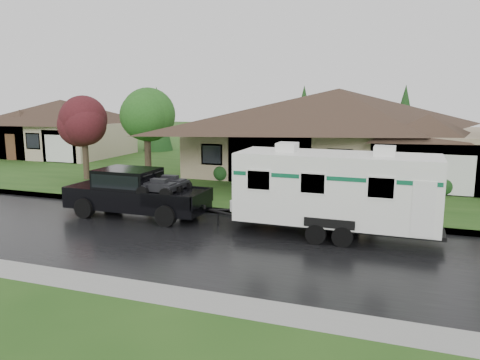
{
  "coord_description": "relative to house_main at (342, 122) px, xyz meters",
  "views": [
    {
      "loc": [
        6.44,
        -17.07,
        5.3
      ],
      "look_at": [
        -0.46,
        2.0,
        1.63
      ],
      "focal_mm": 35.0,
      "sensor_mm": 36.0,
      "label": 1
    }
  ],
  "objects": [
    {
      "name": "tree_red",
      "position": [
        -14.68,
        -7.09,
        0.02
      ],
      "size": [
        3.02,
        3.02,
        5.0
      ],
      "color": "#382B1E",
      "rests_on": "lawn"
    },
    {
      "name": "house_far",
      "position": [
        -24.07,
        2.02,
        -0.62
      ],
      "size": [
        10.8,
        8.64,
        5.8
      ],
      "color": "tan",
      "rests_on": "lawn"
    },
    {
      "name": "ground",
      "position": [
        -2.29,
        -13.84,
        -3.59
      ],
      "size": [
        140.0,
        140.0,
        0.0
      ],
      "primitive_type": "plane",
      "color": "#234A17",
      "rests_on": "ground"
    },
    {
      "name": "lawn",
      "position": [
        -2.29,
        1.16,
        -3.52
      ],
      "size": [
        140.0,
        26.0,
        0.15
      ],
      "primitive_type": "cube",
      "color": "#234A17",
      "rests_on": "ground"
    },
    {
      "name": "pickup_truck",
      "position": [
        -7.15,
        -13.46,
        -2.46
      ],
      "size": [
        6.35,
        2.41,
        2.12
      ],
      "color": "black",
      "rests_on": "ground"
    },
    {
      "name": "road",
      "position": [
        -2.29,
        -15.84,
        -3.59
      ],
      "size": [
        140.0,
        8.0,
        0.01
      ],
      "primitive_type": "cube",
      "color": "black",
      "rests_on": "ground"
    },
    {
      "name": "house_main",
      "position": [
        0.0,
        0.0,
        0.0
      ],
      "size": [
        19.44,
        10.8,
        6.9
      ],
      "color": "gray",
      "rests_on": "lawn"
    },
    {
      "name": "shrub_row",
      "position": [
        -0.29,
        -4.54,
        -2.94
      ],
      "size": [
        13.6,
        1.0,
        1.0
      ],
      "color": "#143814",
      "rests_on": "lawn"
    },
    {
      "name": "curb",
      "position": [
        -2.29,
        -11.59,
        -3.52
      ],
      "size": [
        140.0,
        0.5,
        0.15
      ],
      "primitive_type": "cube",
      "color": "gray",
      "rests_on": "ground"
    },
    {
      "name": "travel_trailer",
      "position": [
        1.66,
        -13.46,
        -1.73
      ],
      "size": [
        7.83,
        2.75,
        3.51
      ],
      "color": "white",
      "rests_on": "ground"
    },
    {
      "name": "tree_left_green",
      "position": [
        -10.89,
        -6.02,
        0.61
      ],
      "size": [
        3.53,
        3.53,
        5.84
      ],
      "color": "#382B1E",
      "rests_on": "lawn"
    }
  ]
}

